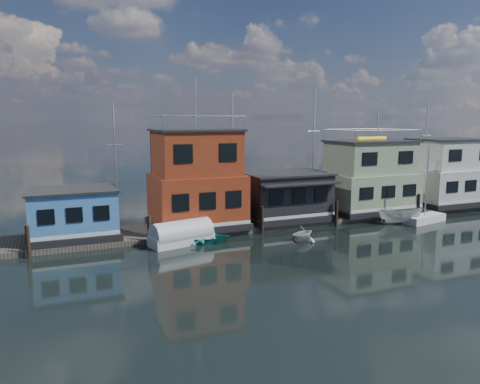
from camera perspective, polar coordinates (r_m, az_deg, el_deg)
name	(u,v)px	position (r m, az deg, el deg)	size (l,w,h in m)	color
ground	(378,260)	(32.04, 16.46, -7.92)	(160.00, 160.00, 0.00)	black
dock	(289,220)	(41.64, 6.03, -3.41)	(48.00, 5.00, 0.40)	#595147
houseboat_blue	(73,214)	(36.33, -19.71, -2.51)	(6.40, 4.90, 3.66)	black
houseboat_red	(197,181)	(37.66, -5.30, 1.31)	(7.40, 5.90, 11.86)	black
houseboat_dark	(285,196)	(40.97, 5.48, -0.45)	(7.40, 6.10, 4.06)	black
houseboat_green	(369,178)	(45.73, 15.49, 1.69)	(8.40, 5.90, 7.03)	black
houseboat_white	(449,173)	(52.48, 24.13, 2.12)	(8.40, 5.90, 6.66)	black
pilings	(302,216)	(38.91, 7.60, -2.97)	(42.28, 0.28, 2.20)	#2D2116
background_masts	(303,153)	(48.37, 7.68, 4.70)	(36.40, 0.16, 12.00)	silver
motorboat	(400,216)	(42.92, 18.93, -2.79)	(1.37, 3.65, 1.41)	silver
tarp_runabout	(181,235)	(34.49, -7.16, -5.20)	(4.94, 2.83, 1.89)	silver
dinghy_white	(302,233)	(35.37, 7.60, -4.98)	(2.05, 2.37, 1.25)	beige
dinghy_teal	(206,238)	(34.76, -4.13, -5.61)	(2.54, 3.55, 0.74)	teal
day_sailer	(425,218)	(44.40, 21.58, -2.95)	(4.50, 2.30, 6.78)	silver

